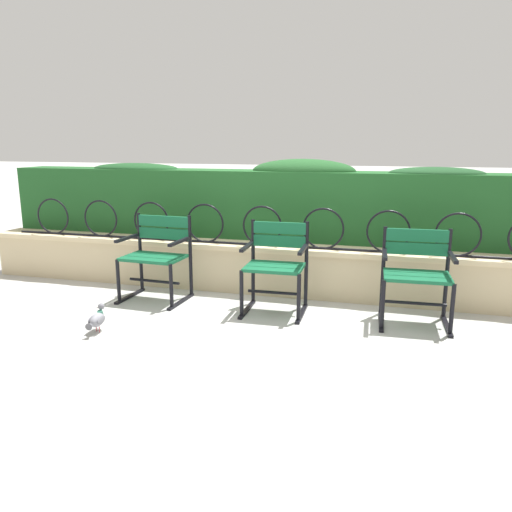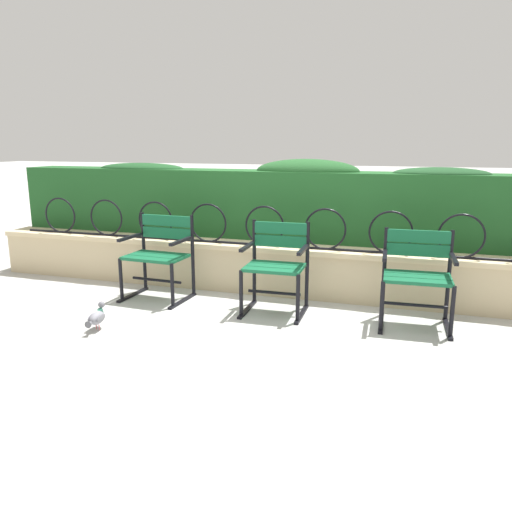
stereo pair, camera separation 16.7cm
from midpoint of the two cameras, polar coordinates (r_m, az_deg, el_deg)
name	(u,v)px [view 1 (the left image)]	position (r m, az deg, el deg)	size (l,w,h in m)	color
ground_plane	(254,316)	(4.68, -1.25, -6.76)	(60.00, 60.00, 0.00)	#ADADA8
stone_wall	(274,268)	(5.33, 1.19, -1.41)	(6.69, 0.41, 0.51)	#C6B289
iron_arch_fence	(263,228)	(5.19, -0.10, 3.19)	(6.16, 0.02, 0.42)	black
hedge_row	(284,202)	(5.61, 2.28, 6.13)	(6.55, 0.48, 0.88)	#1E5123
park_chair_left	(157,254)	(5.19, -12.02, 0.22)	(0.65, 0.55, 0.84)	#145B38
park_chair_centre	(276,264)	(4.70, 1.25, -0.88)	(0.58, 0.54, 0.84)	#145B38
park_chair_right	(416,272)	(4.58, 16.65, -1.79)	(0.62, 0.55, 0.82)	#145B38
pigeon_near_chairs	(97,319)	(4.49, -18.54, -6.80)	(0.12, 0.29, 0.22)	gray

